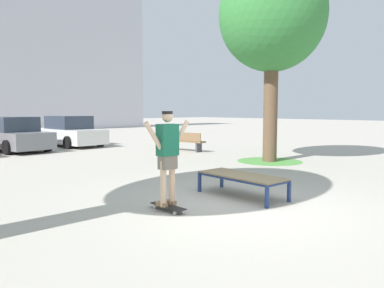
{
  "coord_description": "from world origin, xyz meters",
  "views": [
    {
      "loc": [
        -5.22,
        -4.41,
        1.8
      ],
      "look_at": [
        0.76,
        1.86,
        1.0
      ],
      "focal_mm": 34.54,
      "sensor_mm": 36.0,
      "label": 1
    }
  ],
  "objects": [
    {
      "name": "car_grey",
      "position": [
        0.29,
        12.76,
        0.69
      ],
      "size": [
        2.22,
        4.35,
        1.5
      ],
      "color": "slate",
      "rests_on": "ground"
    },
    {
      "name": "ground_plane",
      "position": [
        0.0,
        0.0,
        0.0
      ],
      "size": [
        120.0,
        120.0,
        0.0
      ],
      "primitive_type": "plane",
      "color": "#B2AA9E"
    },
    {
      "name": "skateboard",
      "position": [
        -1.06,
        0.58,
        0.08
      ],
      "size": [
        0.21,
        0.8,
        0.09
      ],
      "color": "black",
      "rests_on": "ground"
    },
    {
      "name": "grass_patch_near_right",
      "position": [
        5.64,
        3.02,
        0.0
      ],
      "size": [
        2.26,
        2.26,
        0.01
      ],
      "primitive_type": "cylinder",
      "color": "#519342",
      "rests_on": "ground"
    },
    {
      "name": "car_white",
      "position": [
        3.1,
        13.17,
        0.69
      ],
      "size": [
        2.11,
        4.3,
        1.5
      ],
      "color": "silver",
      "rests_on": "ground"
    },
    {
      "name": "skate_box",
      "position": [
        0.76,
        0.36,
        0.41
      ],
      "size": [
        0.84,
        1.93,
        0.46
      ],
      "color": "navy",
      "rests_on": "ground"
    },
    {
      "name": "skater",
      "position": [
        -1.06,
        0.58,
        1.07
      ],
      "size": [
        1.0,
        0.28,
        1.69
      ],
      "color": "beige",
      "rests_on": "skateboard"
    },
    {
      "name": "tree_near_right",
      "position": [
        5.64,
        3.02,
        4.96
      ],
      "size": [
        3.64,
        3.64,
        6.93
      ],
      "color": "brown",
      "rests_on": "ground"
    },
    {
      "name": "park_bench",
      "position": [
        5.6,
        7.68,
        0.45
      ],
      "size": [
        0.87,
        2.44,
        0.83
      ],
      "color": "brown",
      "rests_on": "ground"
    }
  ]
}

